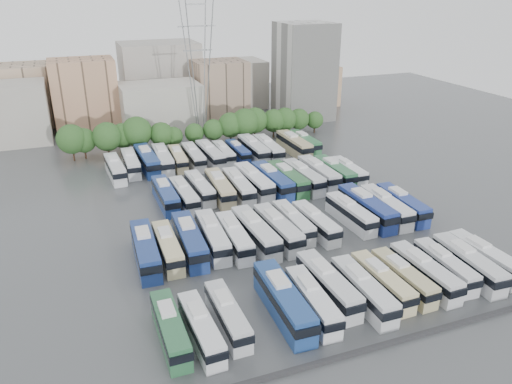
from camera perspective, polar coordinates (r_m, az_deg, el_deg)
name	(u,v)px	position (r m, az deg, el deg)	size (l,w,h in m)	color
ground	(270,220)	(82.28, 1.59, -3.16)	(220.00, 220.00, 0.00)	#424447
parapet	(386,344)	(57.84, 14.68, -16.46)	(56.00, 0.50, 0.50)	#2D2D30
tree_line	(194,129)	(117.72, -7.10, 7.21)	(64.19, 8.06, 8.61)	black
city_buildings	(147,91)	(144.37, -12.37, 11.17)	(102.00, 35.00, 20.00)	#9E998E
apartment_tower	(304,72)	(142.65, 5.52, 13.54)	(14.00, 14.00, 26.00)	silver
electricity_pylon	(198,61)	(123.24, -6.60, 14.67)	(9.00, 6.91, 33.83)	slate
bus_r0_s0	(170,328)	(56.53, -9.78, -15.09)	(2.51, 11.30, 3.54)	#2A623C
bus_r0_s1	(201,328)	(56.15, -6.30, -15.23)	(2.77, 11.05, 3.44)	silver
bus_r0_s2	(228,315)	(57.81, -3.27, -13.84)	(2.45, 10.90, 3.41)	silver
bus_r0_s4	(283,301)	(59.31, 3.16, -12.28)	(3.33, 13.55, 4.23)	navy
bus_r0_s5	(312,301)	(60.09, 6.46, -12.23)	(3.06, 11.67, 3.63)	silver
bus_r0_s6	(328,284)	(62.90, 8.22, -10.40)	(3.00, 12.54, 3.92)	silver
bus_r0_s7	(363,290)	(62.73, 12.15, -10.89)	(2.80, 12.12, 3.79)	silver
bus_r0_s8	(382,281)	(65.12, 14.20, -9.85)	(2.60, 11.27, 3.53)	beige
bus_r0_s9	(403,277)	(66.67, 16.47, -9.31)	(2.72, 11.15, 3.48)	tan
bus_r0_s10	(425,272)	(68.37, 18.71, -8.64)	(2.83, 11.90, 3.72)	silver
bus_r0_s11	(445,266)	(70.84, 20.80, -7.89)	(2.85, 11.15, 3.47)	silver
bus_r0_s12	(468,263)	(72.22, 23.09, -7.49)	(3.24, 12.36, 3.84)	silver
bus_r0_s13	(485,258)	(74.64, 24.68, -6.82)	(3.02, 11.88, 3.70)	silver
bus_r1_s0	(145,249)	(71.05, -12.53, -6.43)	(3.39, 13.27, 4.13)	navy
bus_r1_s1	(168,247)	(71.48, -10.06, -6.22)	(2.74, 11.87, 3.71)	beige
bus_r1_s2	(190,240)	(72.39, -7.61, -5.44)	(3.40, 13.41, 4.18)	navy
bus_r1_s3	(213,236)	(73.33, -4.99, -5.03)	(3.35, 12.63, 3.92)	silver
bus_r1_s4	(234,237)	(73.09, -2.49, -5.13)	(3.00, 12.05, 3.76)	silver
bus_r1_s5	(255,232)	(73.90, -0.06, -4.62)	(3.44, 13.20, 4.11)	silver
bus_r1_s6	(278,229)	(75.14, 2.50, -4.21)	(3.37, 12.79, 3.98)	silver
bus_r1_s7	(293,222)	(77.74, 4.26, -3.43)	(2.54, 11.43, 3.58)	silver
bus_r1_s8	(316,222)	(77.85, 6.82, -3.48)	(3.07, 11.64, 3.62)	silver
bus_r1_s10	(351,213)	(81.60, 10.76, -2.41)	(3.02, 11.93, 3.72)	silver
bus_r1_s11	(367,207)	(83.54, 12.52, -1.72)	(3.31, 13.75, 4.29)	navy
bus_r1_s12	(386,206)	(84.98, 14.59, -1.60)	(3.10, 12.77, 3.98)	silver
bus_r1_s13	(402,204)	(86.74, 16.37, -1.32)	(3.03, 12.50, 3.90)	navy
bus_r2_s2	(165,195)	(88.12, -10.31, -0.33)	(2.80, 12.48, 3.91)	navy
bus_r2_s3	(184,195)	(87.83, -8.24, -0.34)	(3.05, 11.92, 3.71)	silver
bus_r2_s4	(200,188)	(90.49, -6.45, 0.47)	(2.99, 11.80, 3.68)	silver
bus_r2_s5	(220,188)	(89.84, -4.15, 0.50)	(3.37, 12.90, 4.01)	tan
bus_r2_s6	(239,186)	(90.35, -2.00, 0.66)	(3.02, 12.60, 3.94)	silver
bus_r2_s7	(254,181)	(92.17, -0.26, 1.22)	(3.44, 13.43, 4.18)	silver
bus_r2_s8	(272,180)	(92.60, 1.85, 1.34)	(3.56, 13.68, 4.25)	navy
bus_r2_s9	(288,179)	(93.74, 3.63, 1.52)	(3.41, 13.14, 4.09)	#2B6537
bus_r2_s10	(303,177)	(95.08, 5.41, 1.77)	(3.39, 13.02, 4.05)	silver
bus_r2_s11	(318,173)	(97.09, 7.16, 2.17)	(3.01, 13.10, 4.10)	silver
bus_r2_s12	(334,172)	(98.44, 8.93, 2.31)	(3.07, 12.63, 3.94)	#2E6C42
bus_r2_s13	(349,171)	(99.99, 10.54, 2.39)	(2.54, 11.10, 3.47)	silver
bus_r3_s0	(115,168)	(103.01, -15.80, 2.61)	(3.25, 12.25, 3.81)	silver
bus_r3_s1	(131,163)	(105.40, -14.12, 3.25)	(2.78, 12.13, 3.80)	silver
bus_r3_s2	(147,160)	(105.61, -12.33, 3.59)	(3.54, 13.72, 4.27)	navy
bus_r3_s3	(163,159)	(105.73, -10.61, 3.70)	(3.22, 13.05, 4.07)	silver
bus_r3_s4	(178,158)	(106.58, -8.89, 3.83)	(2.98, 11.37, 3.54)	beige
bus_r3_s5	(194,156)	(106.84, -7.15, 4.05)	(2.71, 12.13, 3.80)	silver
bus_r3_s6	(210,154)	(107.38, -5.26, 4.29)	(3.33, 12.87, 4.00)	silver
bus_r3_s7	(224,153)	(108.95, -3.72, 4.47)	(2.59, 11.00, 3.44)	silver
bus_r3_s8	(238,151)	(109.89, -2.08, 4.65)	(2.61, 10.84, 3.38)	navy
bus_r3_s9	(253,149)	(110.29, -0.30, 4.95)	(2.97, 13.30, 4.17)	silver
bus_r3_s10	(268,149)	(110.68, 1.41, 4.98)	(3.12, 13.01, 4.06)	silver
bus_r3_s12	(294,145)	(113.56, 4.37, 5.43)	(3.22, 13.55, 4.23)	tan
bus_r3_s13	(305,142)	(116.06, 5.57, 5.67)	(2.92, 12.12, 3.78)	#307042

